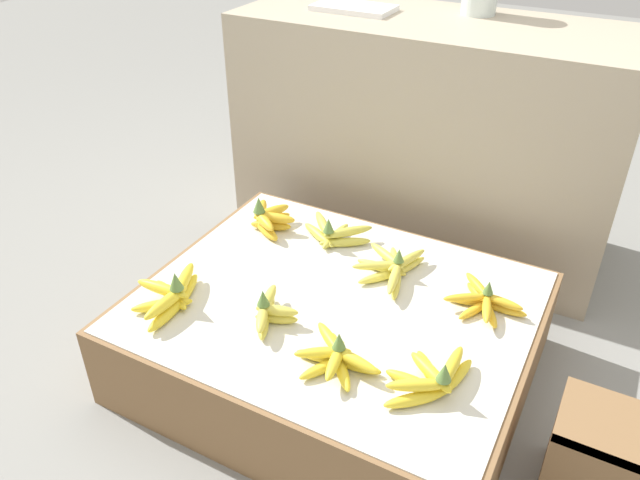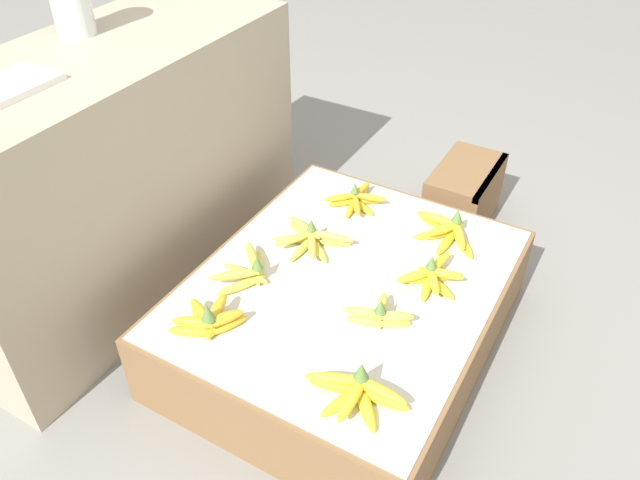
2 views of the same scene
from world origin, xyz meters
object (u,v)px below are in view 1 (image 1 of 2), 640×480
(banana_bunch_middle_midleft, at_px, (334,233))
(banana_bunch_front_midleft, at_px, (269,312))
(banana_bunch_front_midright, at_px, (336,357))
(banana_bunch_middle_right, at_px, (483,302))
(banana_bunch_front_left, at_px, (172,296))
(banana_bunch_middle_left, at_px, (267,218))
(banana_bunch_middle_midright, at_px, (392,268))
(foam_tray_white, at_px, (354,8))
(banana_bunch_front_right, at_px, (432,379))
(wooden_crate, at_px, (633,477))

(banana_bunch_middle_midleft, bearing_deg, banana_bunch_front_midleft, -86.16)
(banana_bunch_front_midright, height_order, banana_bunch_middle_right, banana_bunch_front_midright)
(banana_bunch_middle_midleft, bearing_deg, banana_bunch_front_left, -115.78)
(banana_bunch_middle_right, bearing_deg, banana_bunch_middle_midleft, 167.91)
(banana_bunch_middle_midleft, height_order, banana_bunch_middle_right, banana_bunch_middle_midleft)
(banana_bunch_front_midleft, xyz_separation_m, banana_bunch_middle_right, (0.47, 0.31, -0.01))
(banana_bunch_middle_midleft, bearing_deg, banana_bunch_middle_left, -172.55)
(banana_bunch_front_left, bearing_deg, banana_bunch_middle_midright, 41.18)
(banana_bunch_front_left, xyz_separation_m, banana_bunch_front_midright, (0.49, 0.00, -0.00))
(banana_bunch_front_midright, relative_size, banana_bunch_middle_left, 1.18)
(banana_bunch_middle_midright, bearing_deg, banana_bunch_front_left, -138.82)
(banana_bunch_front_left, relative_size, foam_tray_white, 0.96)
(banana_bunch_front_right, relative_size, banana_bunch_middle_right, 1.13)
(banana_bunch_front_left, bearing_deg, banana_bunch_middle_left, 88.61)
(banana_bunch_middle_left, distance_m, banana_bunch_middle_midleft, 0.22)
(banana_bunch_middle_left, bearing_deg, foam_tray_white, 89.44)
(banana_bunch_middle_left, xyz_separation_m, banana_bunch_middle_right, (0.72, -0.08, -0.01))
(banana_bunch_middle_right, bearing_deg, foam_tray_white, 137.11)
(banana_bunch_front_left, bearing_deg, wooden_crate, 6.14)
(banana_bunch_middle_left, height_order, banana_bunch_middle_midright, banana_bunch_middle_left)
(banana_bunch_front_midright, xyz_separation_m, banana_bunch_middle_right, (0.24, 0.37, -0.00))
(banana_bunch_front_midright, relative_size, banana_bunch_middle_midleft, 0.90)
(banana_bunch_front_right, bearing_deg, banana_bunch_middle_right, 86.07)
(banana_bunch_front_midright, distance_m, foam_tray_white, 1.26)
(banana_bunch_front_midleft, relative_size, banana_bunch_middle_midleft, 0.80)
(banana_bunch_middle_right, bearing_deg, wooden_crate, -30.49)
(foam_tray_white, bearing_deg, banana_bunch_middle_left, -90.56)
(wooden_crate, xyz_separation_m, banana_bunch_middle_left, (-1.15, 0.33, 0.16))
(banana_bunch_front_left, height_order, banana_bunch_middle_midleft, banana_bunch_front_left)
(banana_bunch_front_midleft, distance_m, foam_tray_white, 1.14)
(banana_bunch_front_right, distance_m, banana_bunch_middle_right, 0.34)
(wooden_crate, relative_size, banana_bunch_middle_midleft, 1.51)
(banana_bunch_front_left, relative_size, banana_bunch_front_right, 1.09)
(banana_bunch_middle_left, height_order, banana_bunch_middle_right, banana_bunch_middle_left)
(banana_bunch_front_left, distance_m, foam_tray_white, 1.17)
(banana_bunch_middle_midleft, bearing_deg, banana_bunch_front_midright, -62.20)
(banana_bunch_front_right, relative_size, foam_tray_white, 0.88)
(banana_bunch_front_right, distance_m, banana_bunch_middle_left, 0.81)
(banana_bunch_front_left, distance_m, banana_bunch_front_midleft, 0.27)
(banana_bunch_middle_midleft, height_order, foam_tray_white, foam_tray_white)
(banana_bunch_front_left, distance_m, banana_bunch_front_midright, 0.49)
(banana_bunch_front_midleft, xyz_separation_m, foam_tray_white, (-0.24, 0.97, 0.53))
(banana_bunch_middle_midleft, relative_size, banana_bunch_middle_right, 1.12)
(banana_bunch_front_midleft, relative_size, foam_tray_white, 0.70)
(banana_bunch_middle_left, bearing_deg, banana_bunch_front_right, -30.61)
(wooden_crate, distance_m, banana_bunch_front_left, 1.18)
(banana_bunch_middle_midleft, height_order, banana_bunch_middle_midright, banana_bunch_middle_midleft)
(banana_bunch_middle_left, bearing_deg, banana_bunch_front_midleft, -57.18)
(banana_bunch_front_midright, distance_m, banana_bunch_middle_right, 0.45)
(banana_bunch_front_left, distance_m, banana_bunch_front_right, 0.71)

